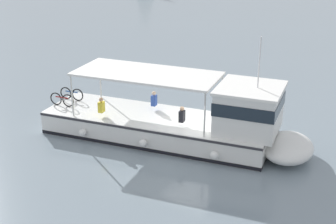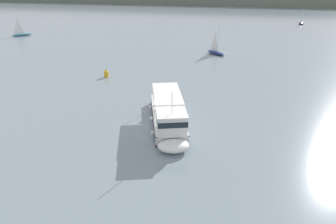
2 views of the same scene
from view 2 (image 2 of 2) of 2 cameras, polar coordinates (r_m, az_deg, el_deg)
ground_plane at (r=31.78m, az=-0.11°, el=-3.36°), size 400.00×400.00×0.00m
distant_shoreline at (r=173.61m, az=11.33°, el=20.06°), size 400.00×28.00×4.65m
ferry_main at (r=31.67m, az=0.16°, el=-1.40°), size 6.85×13.04×5.32m
sailboat_near_starboard at (r=63.21m, az=9.05°, el=11.21°), size 4.40×4.36×5.40m
sailboat_off_bow at (r=111.32m, az=23.88°, el=15.24°), size 2.47×4.99×5.40m
sailboat_outer_anchorage at (r=90.51m, az=-25.89°, el=13.14°), size 4.36×4.41×5.40m
channel_buoy at (r=49.02m, az=-11.56°, el=7.12°), size 0.70×0.70×1.40m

